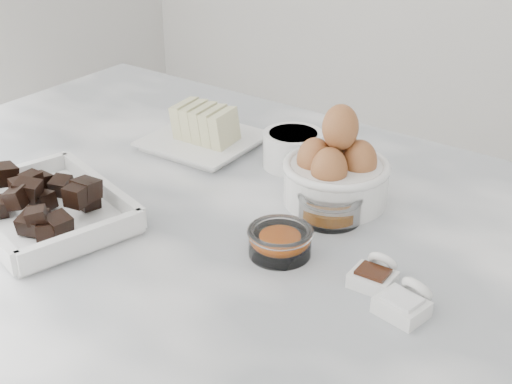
% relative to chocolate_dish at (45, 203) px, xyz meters
% --- Properties ---
extents(marble_slab, '(1.20, 0.80, 0.04)m').
position_rel_chocolate_dish_xyz_m(marble_slab, '(0.20, 0.13, -0.04)').
color(marble_slab, white).
rests_on(marble_slab, cabinet).
extents(chocolate_dish, '(0.26, 0.23, 0.06)m').
position_rel_chocolate_dish_xyz_m(chocolate_dish, '(0.00, 0.00, 0.00)').
color(chocolate_dish, white).
rests_on(chocolate_dish, marble_slab).
extents(butter_plate, '(0.17, 0.17, 0.07)m').
position_rel_chocolate_dish_xyz_m(butter_plate, '(0.01, 0.30, 0.00)').
color(butter_plate, white).
rests_on(butter_plate, marble_slab).
extents(sugar_ramekin, '(0.09, 0.09, 0.05)m').
position_rel_chocolate_dish_xyz_m(sugar_ramekin, '(0.17, 0.32, 0.00)').
color(sugar_ramekin, white).
rests_on(sugar_ramekin, marble_slab).
extents(egg_bowl, '(0.14, 0.14, 0.14)m').
position_rel_chocolate_dish_xyz_m(egg_bowl, '(0.27, 0.26, 0.02)').
color(egg_bowl, white).
rests_on(egg_bowl, marble_slab).
extents(honey_bowl, '(0.09, 0.09, 0.04)m').
position_rel_chocolate_dish_xyz_m(honey_bowl, '(0.29, 0.22, -0.00)').
color(honey_bowl, white).
rests_on(honey_bowl, marble_slab).
extents(zest_bowl, '(0.08, 0.08, 0.03)m').
position_rel_chocolate_dish_xyz_m(zest_bowl, '(0.29, 0.11, -0.01)').
color(zest_bowl, white).
rests_on(zest_bowl, marble_slab).
extents(vanilla_spoon, '(0.05, 0.06, 0.04)m').
position_rel_chocolate_dish_xyz_m(vanilla_spoon, '(0.41, 0.12, -0.01)').
color(vanilla_spoon, white).
rests_on(vanilla_spoon, marble_slab).
extents(salt_spoon, '(0.06, 0.07, 0.04)m').
position_rel_chocolate_dish_xyz_m(salt_spoon, '(0.46, 0.09, -0.01)').
color(salt_spoon, white).
rests_on(salt_spoon, marble_slab).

